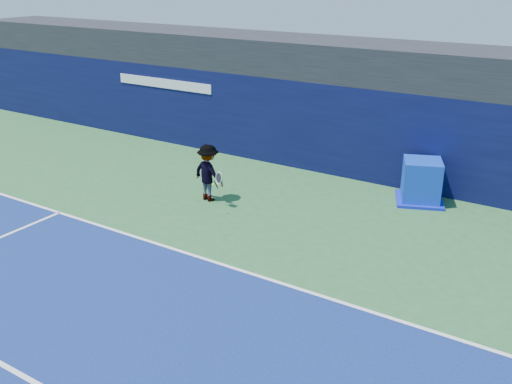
# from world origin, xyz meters

# --- Properties ---
(ground) EXTENTS (80.00, 80.00, 0.00)m
(ground) POSITION_xyz_m (0.00, 0.00, 0.00)
(ground) COLOR #2B6131
(ground) RESTS_ON ground
(baseline) EXTENTS (24.00, 0.10, 0.01)m
(baseline) POSITION_xyz_m (0.00, 3.00, 0.01)
(baseline) COLOR white
(baseline) RESTS_ON ground
(service_line) EXTENTS (24.00, 0.10, 0.01)m
(service_line) POSITION_xyz_m (0.00, -2.00, 0.01)
(service_line) COLOR white
(service_line) RESTS_ON ground
(stadium_band) EXTENTS (36.00, 3.00, 1.20)m
(stadium_band) POSITION_xyz_m (0.00, 11.50, 3.60)
(stadium_band) COLOR black
(stadium_band) RESTS_ON back_wall_assembly
(back_wall_assembly) EXTENTS (36.00, 1.03, 3.00)m
(back_wall_assembly) POSITION_xyz_m (-0.00, 10.50, 1.50)
(back_wall_assembly) COLOR #090C34
(back_wall_assembly) RESTS_ON ground
(equipment_cart) EXTENTS (1.73, 1.73, 1.28)m
(equipment_cart) POSITION_xyz_m (3.34, 9.31, 0.58)
(equipment_cart) COLOR #0D31B9
(equipment_cart) RESTS_ON ground
(tennis_player) EXTENTS (1.35, 0.82, 1.71)m
(tennis_player) POSITION_xyz_m (-2.00, 6.07, 0.85)
(tennis_player) COLOR white
(tennis_player) RESTS_ON ground
(tennis_ball) EXTENTS (0.07, 0.07, 0.07)m
(tennis_ball) POSITION_xyz_m (-1.24, 5.25, 0.90)
(tennis_ball) COLOR yellow
(tennis_ball) RESTS_ON ground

